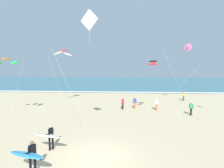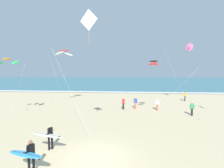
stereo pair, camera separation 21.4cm
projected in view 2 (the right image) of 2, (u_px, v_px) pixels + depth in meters
The scene contains 15 objects.
ground_plane at pixel (94, 158), 10.77m from camera, with size 160.00×160.00×0.00m, color #D1BA8E.
ocean_water at pixel (121, 82), 68.21m from camera, with size 160.00×60.00×0.08m, color teal.
shoreline_foam at pixel (117, 92), 38.73m from camera, with size 160.00×1.76×0.01m, color white.
surfer_lead at pixel (28, 154), 9.08m from camera, with size 2.08×1.13×1.71m.
surfer_trailing at pixel (49, 135), 11.60m from camera, with size 2.00×0.96×1.71m.
kite_diamond_ivory_near at pixel (88, 23), 12.75m from camera, with size 4.25×1.99×9.62m.
kite_arc_amber_mid at pixel (7, 61), 18.97m from camera, with size 2.54×4.23×6.46m.
kite_delta_rose_high at pixel (189, 47), 25.70m from camera, with size 3.47×3.44×8.97m.
kite_arc_charcoal_low at pixel (154, 63), 19.66m from camera, with size 5.34×2.53×6.25m.
kite_arc_scarlet_distant at pixel (64, 53), 24.99m from camera, with size 3.68×3.21×7.92m.
bystander_blue_top at pixel (135, 103), 23.34m from camera, with size 0.46×0.30×1.59m.
bystander_green_top at pixel (192, 109), 20.06m from camera, with size 0.49×0.26×1.59m.
bystander_red_top at pixel (123, 103), 23.01m from camera, with size 0.33×0.43×1.59m.
bystander_white_top at pixel (157, 104), 22.38m from camera, with size 0.47×0.28×1.59m.
bystander_yellow_top at pixel (185, 96), 28.86m from camera, with size 0.36×0.39×1.59m.
Camera 2 is at (1.91, -10.19, 5.47)m, focal length 28.41 mm.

